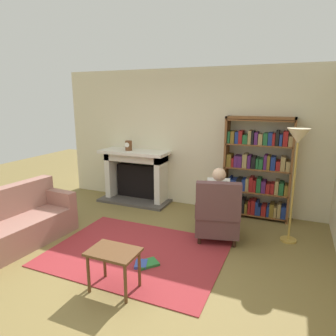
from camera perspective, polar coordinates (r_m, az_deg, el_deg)
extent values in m
plane|color=olive|center=(4.20, -8.06, -17.50)|extent=(14.00, 14.00, 0.00)
cube|color=beige|center=(5.99, 4.20, 5.58)|extent=(5.60, 0.10, 2.70)
cube|color=maroon|center=(4.43, -5.99, -15.68)|extent=(2.40, 1.80, 0.01)
cube|color=#4C4742|center=(6.41, -6.40, -6.16)|extent=(1.48, 0.64, 0.05)
cube|color=black|center=(6.48, -5.53, -2.45)|extent=(0.96, 0.20, 0.70)
cube|color=silver|center=(6.65, -10.45, -1.20)|extent=(0.12, 0.44, 1.03)
cube|color=silver|center=(6.10, -1.29, -2.28)|extent=(0.12, 0.44, 1.03)
cube|color=silver|center=(6.25, -6.17, 2.12)|extent=(1.28, 0.44, 0.16)
cube|color=silver|center=(6.18, -6.46, 3.02)|extent=(1.44, 0.56, 0.06)
cylinder|color=brown|center=(6.20, -7.50, 4.25)|extent=(0.14, 0.14, 0.20)
cylinder|color=white|center=(6.14, -7.82, 4.38)|extent=(0.10, 0.01, 0.10)
cube|color=brown|center=(5.66, 10.98, 0.44)|extent=(0.04, 0.32, 1.83)
cube|color=brown|center=(5.55, 22.41, -0.58)|extent=(0.04, 0.32, 1.83)
cube|color=brown|center=(5.45, 17.25, 9.11)|extent=(1.17, 0.32, 0.04)
cube|color=brown|center=(5.82, 16.08, -8.27)|extent=(1.13, 0.32, 0.02)
cube|color=navy|center=(5.85, 11.19, -6.93)|extent=(0.05, 0.26, 0.16)
cube|color=navy|center=(5.83, 11.84, -6.70)|extent=(0.06, 0.26, 0.22)
cube|color=navy|center=(5.81, 12.57, -6.63)|extent=(0.06, 0.26, 0.26)
cube|color=navy|center=(5.80, 13.31, -6.79)|extent=(0.08, 0.26, 0.24)
cube|color=black|center=(5.79, 14.14, -6.79)|extent=(0.07, 0.26, 0.26)
cube|color=brown|center=(5.79, 14.75, -7.19)|extent=(0.05, 0.26, 0.19)
cube|color=maroon|center=(5.78, 15.31, -7.01)|extent=(0.04, 0.26, 0.24)
cube|color=maroon|center=(5.77, 15.98, -6.98)|extent=(0.07, 0.26, 0.26)
cube|color=navy|center=(5.76, 16.64, -7.12)|extent=(0.05, 0.26, 0.24)
cube|color=navy|center=(5.77, 17.10, -7.53)|extent=(0.04, 0.26, 0.16)
cube|color=maroon|center=(5.76, 17.80, -7.51)|extent=(0.08, 0.26, 0.18)
cube|color=navy|center=(5.76, 18.53, -7.57)|extent=(0.04, 0.26, 0.19)
cube|color=brown|center=(5.75, 19.16, -7.43)|extent=(0.08, 0.26, 0.23)
cube|color=#997F4C|center=(5.75, 19.76, -7.67)|extent=(0.04, 0.26, 0.19)
cube|color=#997F4C|center=(5.74, 20.40, -7.45)|extent=(0.06, 0.26, 0.25)
cube|color=navy|center=(5.75, 21.17, -7.68)|extent=(0.09, 0.26, 0.22)
cube|color=brown|center=(5.69, 16.36, -4.25)|extent=(1.13, 0.32, 0.02)
cube|color=#1E592D|center=(5.73, 11.32, -2.91)|extent=(0.04, 0.26, 0.16)
cube|color=navy|center=(5.71, 11.83, -2.67)|extent=(0.04, 0.26, 0.22)
cube|color=navy|center=(5.70, 12.52, -2.87)|extent=(0.09, 0.26, 0.19)
cube|color=black|center=(5.68, 13.49, -2.87)|extent=(0.09, 0.26, 0.21)
cube|color=navy|center=(5.67, 14.33, -2.97)|extent=(0.06, 0.26, 0.20)
cube|color=#997F4C|center=(5.66, 14.95, -2.93)|extent=(0.05, 0.26, 0.23)
cube|color=maroon|center=(5.65, 15.62, -2.87)|extent=(0.07, 0.26, 0.25)
cube|color=maroon|center=(5.65, 16.23, -3.10)|extent=(0.05, 0.26, 0.22)
cube|color=#1E592D|center=(5.63, 16.97, -3.00)|extent=(0.07, 0.26, 0.25)
cube|color=#4C1E59|center=(5.63, 17.77, -3.28)|extent=(0.07, 0.26, 0.21)
cube|color=maroon|center=(5.63, 18.55, -3.55)|extent=(0.07, 0.26, 0.17)
cube|color=maroon|center=(5.63, 19.28, -3.55)|extent=(0.06, 0.26, 0.18)
cube|color=#997F4C|center=(5.62, 20.01, -3.35)|extent=(0.06, 0.26, 0.24)
cube|color=#1E592D|center=(5.62, 20.79, -3.56)|extent=(0.08, 0.26, 0.21)
cube|color=brown|center=(5.62, 21.65, -3.80)|extent=(0.07, 0.26, 0.18)
cube|color=brown|center=(5.58, 16.64, -0.07)|extent=(1.13, 0.32, 0.02)
cube|color=brown|center=(5.61, 11.72, 1.57)|extent=(0.08, 0.26, 0.22)
cube|color=maroon|center=(5.61, 12.38, 1.20)|extent=(0.04, 0.26, 0.16)
cube|color=#4C1E59|center=(5.60, 12.92, 1.37)|extent=(0.06, 0.26, 0.20)
cube|color=#4C1E59|center=(5.58, 13.63, 1.30)|extent=(0.08, 0.26, 0.20)
cube|color=#997F4C|center=(5.57, 14.52, 1.44)|extent=(0.08, 0.26, 0.24)
cube|color=#4C1E59|center=(5.56, 15.29, 1.28)|extent=(0.05, 0.26, 0.22)
cube|color=black|center=(5.55, 16.05, 1.12)|extent=(0.07, 0.26, 0.21)
cube|color=#1E592D|center=(5.55, 16.70, 0.97)|extent=(0.04, 0.26, 0.19)
cube|color=#1E592D|center=(5.54, 17.34, 0.86)|extent=(0.07, 0.26, 0.18)
cube|color=#4C1E59|center=(5.53, 18.10, 1.16)|extent=(0.05, 0.26, 0.25)
cube|color=brown|center=(5.52, 18.65, 1.08)|extent=(0.05, 0.26, 0.24)
cube|color=navy|center=(5.52, 19.42, 0.95)|extent=(0.08, 0.26, 0.23)
cube|color=maroon|center=(5.52, 20.25, 0.53)|extent=(0.07, 0.26, 0.16)
cube|color=#997F4C|center=(5.51, 21.07, 0.87)|extent=(0.08, 0.26, 0.24)
cube|color=#997F4C|center=(5.52, 21.89, 0.43)|extent=(0.07, 0.26, 0.17)
cube|color=brown|center=(5.50, 16.92, 4.27)|extent=(1.13, 0.32, 0.02)
cube|color=#1E592D|center=(5.55, 11.71, 5.84)|extent=(0.04, 0.26, 0.21)
cube|color=brown|center=(5.54, 12.37, 5.82)|extent=(0.07, 0.26, 0.21)
cube|color=navy|center=(5.53, 13.12, 5.73)|extent=(0.06, 0.26, 0.20)
cube|color=maroon|center=(5.52, 13.78, 5.79)|extent=(0.06, 0.26, 0.23)
cube|color=#1E592D|center=(5.51, 14.60, 5.38)|extent=(0.08, 0.26, 0.16)
cube|color=#997F4C|center=(5.49, 15.39, 5.72)|extent=(0.05, 0.26, 0.24)
cube|color=black|center=(5.49, 15.92, 5.64)|extent=(0.04, 0.26, 0.23)
cube|color=#4C1E59|center=(5.48, 16.52, 5.50)|extent=(0.06, 0.26, 0.21)
cube|color=#997F4C|center=(5.47, 17.28, 5.31)|extent=(0.07, 0.26, 0.19)
cube|color=#1E592D|center=(5.46, 18.14, 5.33)|extent=(0.07, 0.26, 0.20)
cube|color=navy|center=(5.46, 18.95, 5.33)|extent=(0.07, 0.26, 0.21)
cube|color=maroon|center=(5.46, 19.54, 5.20)|extent=(0.04, 0.26, 0.20)
cube|color=black|center=(5.45, 20.14, 5.41)|extent=(0.05, 0.26, 0.25)
cube|color=navy|center=(5.45, 20.73, 5.07)|extent=(0.05, 0.26, 0.19)
cube|color=maroon|center=(5.44, 21.50, 5.26)|extent=(0.08, 0.26, 0.24)
cube|color=#997F4C|center=(5.45, 22.44, 4.79)|extent=(0.09, 0.26, 0.17)
cube|color=brown|center=(5.46, 17.22, 8.69)|extent=(1.13, 0.32, 0.02)
cylinder|color=#331E14|center=(5.07, 12.22, -11.34)|extent=(0.05, 0.05, 0.12)
cylinder|color=#331E14|center=(5.06, 6.32, -11.13)|extent=(0.05, 0.05, 0.12)
cylinder|color=#331E14|center=(4.63, 12.50, -13.78)|extent=(0.05, 0.05, 0.12)
cylinder|color=#331E14|center=(4.63, 5.99, -13.56)|extent=(0.05, 0.05, 0.12)
cube|color=brown|center=(4.75, 9.35, -10.13)|extent=(0.76, 0.74, 0.30)
cube|color=brown|center=(4.38, 9.55, -6.24)|extent=(0.66, 0.31, 0.55)
cube|color=brown|center=(4.67, 12.81, -7.29)|extent=(0.25, 0.55, 0.22)
cube|color=brown|center=(4.66, 6.13, -7.06)|extent=(0.25, 0.55, 0.22)
cube|color=white|center=(4.56, 9.54, -5.75)|extent=(0.36, 0.27, 0.50)
sphere|color=#D8AD8C|center=(4.46, 9.72, -1.25)|extent=(0.20, 0.20, 0.20)
cube|color=#191E3F|center=(4.82, 10.40, -7.28)|extent=(0.21, 0.42, 0.12)
cube|color=#191E3F|center=(4.82, 8.49, -7.21)|extent=(0.21, 0.42, 0.12)
cylinder|color=#191E3F|center=(5.09, 10.25, -9.28)|extent=(0.10, 0.10, 0.42)
cylinder|color=#191E3F|center=(5.09, 8.43, -9.22)|extent=(0.10, 0.10, 0.42)
cube|color=white|center=(4.85, 9.58, -3.39)|extent=(0.38, 0.19, 0.25)
cube|color=#9C6B5E|center=(5.03, -26.56, -10.96)|extent=(0.83, 1.75, 0.40)
cube|color=#9C6B5E|center=(5.09, -28.85, -5.78)|extent=(0.33, 1.71, 0.45)
cube|color=#9C6B5E|center=(5.36, -20.29, -5.23)|extent=(0.71, 0.21, 0.24)
cube|color=brown|center=(3.50, -10.35, -15.42)|extent=(0.56, 0.39, 0.03)
cylinder|color=brown|center=(3.64, -14.90, -18.89)|extent=(0.04, 0.04, 0.46)
cylinder|color=brown|center=(3.41, -8.10, -21.01)|extent=(0.04, 0.04, 0.46)
cylinder|color=brown|center=(3.85, -11.99, -16.82)|extent=(0.04, 0.04, 0.46)
cylinder|color=brown|center=(3.63, -5.47, -18.59)|extent=(0.04, 0.04, 0.46)
cube|color=#334CA5|center=(4.10, -5.15, -17.76)|extent=(0.21, 0.24, 0.04)
cube|color=#334CA5|center=(4.43, -9.57, -15.44)|extent=(0.28, 0.26, 0.03)
cube|color=#267233|center=(4.11, -3.90, -17.67)|extent=(0.32, 0.33, 0.03)
cube|color=#334CA5|center=(4.43, -7.59, -15.45)|extent=(0.32, 0.29, 0.02)
cylinder|color=#B7933F|center=(5.07, 21.90, -12.56)|extent=(0.24, 0.24, 0.03)
cylinder|color=#B7933F|center=(4.81, 22.66, -4.36)|extent=(0.03, 0.03, 1.48)
cone|color=beige|center=(4.64, 23.58, 5.62)|extent=(0.32, 0.32, 0.22)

